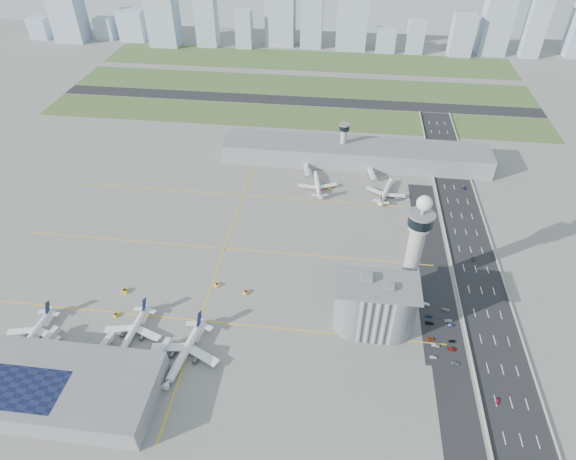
# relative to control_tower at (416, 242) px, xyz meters

# --- Properties ---
(ground) EXTENTS (1000.00, 1000.00, 0.00)m
(ground) POSITION_rel_control_tower_xyz_m (-72.00, -8.00, -35.04)
(ground) COLOR gray
(grass_strip_0) EXTENTS (480.00, 50.00, 0.08)m
(grass_strip_0) POSITION_rel_control_tower_xyz_m (-92.00, 217.00, -35.00)
(grass_strip_0) COLOR #475F2D
(grass_strip_0) RESTS_ON ground
(grass_strip_1) EXTENTS (480.00, 60.00, 0.08)m
(grass_strip_1) POSITION_rel_control_tower_xyz_m (-92.00, 292.00, -35.00)
(grass_strip_1) COLOR #3E5829
(grass_strip_1) RESTS_ON ground
(grass_strip_2) EXTENTS (480.00, 70.00, 0.08)m
(grass_strip_2) POSITION_rel_control_tower_xyz_m (-92.00, 372.00, -35.00)
(grass_strip_2) COLOR #3B5428
(grass_strip_2) RESTS_ON ground
(runway) EXTENTS (480.00, 22.00, 0.10)m
(runway) POSITION_rel_control_tower_xyz_m (-92.00, 254.00, -34.98)
(runway) COLOR black
(runway) RESTS_ON ground
(highway) EXTENTS (28.00, 500.00, 0.10)m
(highway) POSITION_rel_control_tower_xyz_m (43.00, -8.00, -34.99)
(highway) COLOR black
(highway) RESTS_ON ground
(barrier_left) EXTENTS (0.60, 500.00, 1.20)m
(barrier_left) POSITION_rel_control_tower_xyz_m (29.00, -8.00, -34.44)
(barrier_left) COLOR #9E9E99
(barrier_left) RESTS_ON ground
(barrier_right) EXTENTS (0.60, 500.00, 1.20)m
(barrier_right) POSITION_rel_control_tower_xyz_m (57.00, -8.00, -34.44)
(barrier_right) COLOR #9E9E99
(barrier_right) RESTS_ON ground
(landside_road) EXTENTS (18.00, 260.00, 0.08)m
(landside_road) POSITION_rel_control_tower_xyz_m (18.00, -18.00, -35.00)
(landside_road) COLOR black
(landside_road) RESTS_ON ground
(parking_lot) EXTENTS (20.00, 44.00, 0.10)m
(parking_lot) POSITION_rel_control_tower_xyz_m (16.00, -30.00, -34.99)
(parking_lot) COLOR black
(parking_lot) RESTS_ON ground
(taxiway_line_h_0) EXTENTS (260.00, 0.60, 0.01)m
(taxiway_line_h_0) POSITION_rel_control_tower_xyz_m (-112.00, -38.00, -35.04)
(taxiway_line_h_0) COLOR yellow
(taxiway_line_h_0) RESTS_ON ground
(taxiway_line_h_1) EXTENTS (260.00, 0.60, 0.01)m
(taxiway_line_h_1) POSITION_rel_control_tower_xyz_m (-112.00, 22.00, -35.04)
(taxiway_line_h_1) COLOR yellow
(taxiway_line_h_1) RESTS_ON ground
(taxiway_line_h_2) EXTENTS (260.00, 0.60, 0.01)m
(taxiway_line_h_2) POSITION_rel_control_tower_xyz_m (-112.00, 82.00, -35.04)
(taxiway_line_h_2) COLOR yellow
(taxiway_line_h_2) RESTS_ON ground
(taxiway_line_v) EXTENTS (0.60, 260.00, 0.01)m
(taxiway_line_v) POSITION_rel_control_tower_xyz_m (-112.00, 22.00, -35.04)
(taxiway_line_v) COLOR yellow
(taxiway_line_v) RESTS_ON ground
(control_tower) EXTENTS (14.00, 14.00, 64.50)m
(control_tower) POSITION_rel_control_tower_xyz_m (0.00, 0.00, 0.00)
(control_tower) COLOR #ADAAA5
(control_tower) RESTS_ON ground
(secondary_tower) EXTENTS (8.60, 8.60, 31.90)m
(secondary_tower) POSITION_rel_control_tower_xyz_m (-42.00, 142.00, -16.24)
(secondary_tower) COLOR #ADAAA5
(secondary_tower) RESTS_ON ground
(admin_building) EXTENTS (42.00, 24.00, 33.50)m
(admin_building) POSITION_rel_control_tower_xyz_m (-20.01, -30.00, -19.74)
(admin_building) COLOR #B2B2B7
(admin_building) RESTS_ON ground
(terminal_pier) EXTENTS (210.00, 32.00, 15.80)m
(terminal_pier) POSITION_rel_control_tower_xyz_m (-32.00, 140.00, -27.14)
(terminal_pier) COLOR gray
(terminal_pier) RESTS_ON ground
(near_terminal) EXTENTS (84.00, 42.00, 13.00)m
(near_terminal) POSITION_rel_control_tower_xyz_m (-160.07, -90.02, -28.62)
(near_terminal) COLOR gray
(near_terminal) RESTS_ON ground
(airplane_near_a) EXTENTS (31.55, 36.59, 9.86)m
(airplane_near_a) POSITION_rel_control_tower_xyz_m (-193.84, -59.87, -30.11)
(airplane_near_a) COLOR white
(airplane_near_a) RESTS_ON ground
(airplane_near_b) EXTENTS (34.13, 39.24, 10.35)m
(airplane_near_b) POSITION_rel_control_tower_xyz_m (-143.45, -52.59, -29.86)
(airplane_near_b) COLOR white
(airplane_near_b) RESTS_ON ground
(airplane_near_c) EXTENTS (43.08, 48.41, 12.05)m
(airplane_near_c) POSITION_rel_control_tower_xyz_m (-112.77, -62.22, -29.02)
(airplane_near_c) COLOR white
(airplane_near_c) RESTS_ON ground
(airplane_far_a) EXTENTS (35.24, 39.49, 9.77)m
(airplane_far_a) POSITION_rel_control_tower_xyz_m (-58.66, 99.28, -30.16)
(airplane_far_a) COLOR white
(airplane_far_a) RESTS_ON ground
(airplane_far_b) EXTENTS (37.84, 41.40, 9.69)m
(airplane_far_b) POSITION_rel_control_tower_xyz_m (-8.54, 96.01, -30.19)
(airplane_far_b) COLOR white
(airplane_far_b) RESTS_ON ground
(jet_bridge_near_0) EXTENTS (5.39, 14.31, 5.70)m
(jet_bridge_near_0) POSITION_rel_control_tower_xyz_m (-185.00, -69.00, -32.19)
(jet_bridge_near_0) COLOR silver
(jet_bridge_near_0) RESTS_ON ground
(jet_bridge_near_1) EXTENTS (5.39, 14.31, 5.70)m
(jet_bridge_near_1) POSITION_rel_control_tower_xyz_m (-155.00, -69.00, -32.19)
(jet_bridge_near_1) COLOR silver
(jet_bridge_near_1) RESTS_ON ground
(jet_bridge_near_2) EXTENTS (5.39, 14.31, 5.70)m
(jet_bridge_near_2) POSITION_rel_control_tower_xyz_m (-125.00, -69.00, -32.19)
(jet_bridge_near_2) COLOR silver
(jet_bridge_near_2) RESTS_ON ground
(jet_bridge_far_0) EXTENTS (5.39, 14.31, 5.70)m
(jet_bridge_far_0) POSITION_rel_control_tower_xyz_m (-70.00, 124.00, -32.19)
(jet_bridge_far_0) COLOR silver
(jet_bridge_far_0) RESTS_ON ground
(jet_bridge_far_1) EXTENTS (5.39, 14.31, 5.70)m
(jet_bridge_far_1) POSITION_rel_control_tower_xyz_m (-20.00, 124.00, -32.19)
(jet_bridge_far_1) COLOR silver
(jet_bridge_far_1) RESTS_ON ground
(tug_0) EXTENTS (3.19, 4.08, 2.12)m
(tug_0) POSITION_rel_control_tower_xyz_m (-160.04, -22.40, -33.98)
(tug_0) COLOR yellow
(tug_0) RESTS_ON ground
(tug_1) EXTENTS (2.73, 3.34, 1.68)m
(tug_1) POSITION_rel_control_tower_xyz_m (-157.87, -40.19, -34.20)
(tug_1) COLOR gold
(tug_1) RESTS_ON ground
(tug_2) EXTENTS (3.53, 3.59, 1.74)m
(tug_2) POSITION_rel_control_tower_xyz_m (-108.88, -10.98, -34.17)
(tug_2) COLOR yellow
(tug_2) RESTS_ON ground
(tug_3) EXTENTS (3.20, 3.71, 1.81)m
(tug_3) POSITION_rel_control_tower_xyz_m (-91.07, -14.79, -34.13)
(tug_3) COLOR #FAAD2A
(tug_3) RESTS_ON ground
(tug_4) EXTENTS (3.62, 3.09, 1.77)m
(tug_4) POSITION_rel_control_tower_xyz_m (-50.15, 99.23, -34.15)
(tug_4) COLOR yellow
(tug_4) RESTS_ON ground
(tug_5) EXTENTS (4.29, 4.29, 2.09)m
(tug_5) POSITION_rel_control_tower_xyz_m (-8.79, 84.52, -34.00)
(tug_5) COLOR orange
(tug_5) RESTS_ON ground
(car_lot_0) EXTENTS (3.59, 1.58, 1.20)m
(car_lot_0) POSITION_rel_control_tower_xyz_m (10.30, -47.13, -34.44)
(car_lot_0) COLOR white
(car_lot_0) RESTS_ON ground
(car_lot_1) EXTENTS (4.02, 1.69, 1.29)m
(car_lot_1) POSITION_rel_control_tower_xyz_m (12.19, -39.65, -34.40)
(car_lot_1) COLOR gray
(car_lot_1) RESTS_ON ground
(car_lot_2) EXTENTS (4.35, 2.47, 1.14)m
(car_lot_2) POSITION_rel_control_tower_xyz_m (9.91, -35.69, -34.47)
(car_lot_2) COLOR #A53E14
(car_lot_2) RESTS_ON ground
(car_lot_3) EXTENTS (4.45, 1.95, 1.27)m
(car_lot_3) POSITION_rel_control_tower_xyz_m (10.67, -24.88, -34.41)
(car_lot_3) COLOR black
(car_lot_3) RESTS_ON ground
(car_lot_4) EXTENTS (3.57, 1.44, 1.21)m
(car_lot_4) POSITION_rel_control_tower_xyz_m (10.96, -19.94, -34.43)
(car_lot_4) COLOR navy
(car_lot_4) RESTS_ON ground
(car_lot_5) EXTENTS (4.01, 1.86, 1.27)m
(car_lot_5) POSITION_rel_control_tower_xyz_m (10.21, -11.34, -34.41)
(car_lot_5) COLOR silver
(car_lot_5) RESTS_ON ground
(car_lot_6) EXTENTS (4.16, 2.31, 1.10)m
(car_lot_6) POSITION_rel_control_tower_xyz_m (20.57, -49.51, -34.49)
(car_lot_6) COLOR slate
(car_lot_6) RESTS_ON ground
(car_lot_7) EXTENTS (4.57, 2.37, 1.27)m
(car_lot_7) POSITION_rel_control_tower_xyz_m (20.03, -40.94, -34.41)
(car_lot_7) COLOR maroon
(car_lot_7) RESTS_ON ground
(car_lot_8) EXTENTS (3.41, 1.66, 1.12)m
(car_lot_8) POSITION_rel_control_tower_xyz_m (20.92, -35.76, -34.48)
(car_lot_8) COLOR black
(car_lot_8) RESTS_ON ground
(car_lot_9) EXTENTS (3.38, 1.40, 1.09)m
(car_lot_9) POSITION_rel_control_tower_xyz_m (21.98, -25.14, -34.50)
(car_lot_9) COLOR navy
(car_lot_9) RESTS_ON ground
(car_lot_10) EXTENTS (4.35, 2.40, 1.15)m
(car_lot_10) POSITION_rel_control_tower_xyz_m (20.98, -22.00, -34.46)
(car_lot_10) COLOR silver
(car_lot_10) RESTS_ON ground
(car_lot_11) EXTENTS (4.60, 2.43, 1.27)m
(car_lot_11) POSITION_rel_control_tower_xyz_m (20.43, -14.21, -34.41)
(car_lot_11) COLOR gray
(car_lot_11) RESTS_ON ground
(car_hw_0) EXTENTS (1.86, 3.52, 1.14)m
(car_hw_0) POSITION_rel_control_tower_xyz_m (36.67, -68.17, -34.47)
(car_hw_0) COLOR #A01A38
(car_hw_0) RESTS_ON ground
(car_hw_1) EXTENTS (1.88, 4.05, 1.29)m
(car_hw_1) POSITION_rel_control_tower_xyz_m (43.06, 30.42, -34.40)
(car_hw_1) COLOR black
(car_hw_1) RESTS_ON ground
(car_hw_2) EXTENTS (2.20, 4.32, 1.17)m
(car_hw_2) POSITION_rel_control_tower_xyz_m (50.21, 110.83, -34.46)
(car_hw_2) COLOR navy
(car_hw_2) RESTS_ON ground
(car_hw_4) EXTENTS (1.74, 3.53, 1.16)m
(car_hw_4) POSITION_rel_control_tower_xyz_m (36.85, 171.11, -34.46)
(car_hw_4) COLOR gray
(car_hw_4) RESTS_ON ground
(skyline_bldg_0) EXTENTS (24.05, 19.24, 26.50)m
(skyline_bldg_0) POSITION_rel_control_tower_xyz_m (-449.77, 413.70, -21.79)
(skyline_bldg_0) COLOR #9EADC1
(skyline_bldg_0) RESTS_ON ground
(skyline_bldg_1) EXTENTS (37.63, 30.10, 65.60)m
(skyline_bldg_1) POSITION_rel_control_tower_xyz_m (-403.22, 409.61, -2.24)
(skyline_bldg_1) COLOR #9EADC1
(skyline_bldg_1) RESTS_ON ground
(skyline_bldg_2) EXTENTS (22.81, 18.25, 26.79)m
(skyline_bldg_2) POSITION_rel_control_tower_xyz_m (-363.25, 422.16, -21.65)
(skyline_bldg_2) COLOR #9EADC1
(skyline_bldg_2) RESTS_ON ground
(skyline_bldg_3) EXTENTS (32.30, 25.84, 36.93)m
(skyline_bldg_3) POSITION_rel_control_tower_xyz_m (-324.58, 423.35, -16.58)
(skyline_bldg_3) COLOR #9EADC1
(skyline_bldg_3) RESTS_ON ground
(skyline_bldg_4) EXTENTS (35.81, 28.65, 60.36)m
(skyline_bldg_4) POSITION_rel_control_tower_xyz_m (-276.47, 407.19, -4.86)
(skyline_bldg_4) COLOR #9EADC1
(skyline_bldg_4) RESTS_ON ground
(skyline_bldg_5) EXTENTS (25.49, 20.39, 66.89)m
(skyline_bldg_5) POSITION_rel_control_tower_xyz_m (-222.11, 411.66, -1.60)
(skyline_bldg_5) COLOR #9EADC1
(skyline_bldg_5) RESTS_ON ground
(skyline_bldg_6) EXTENTS (20.04, 16.03, 45.20)m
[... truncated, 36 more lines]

